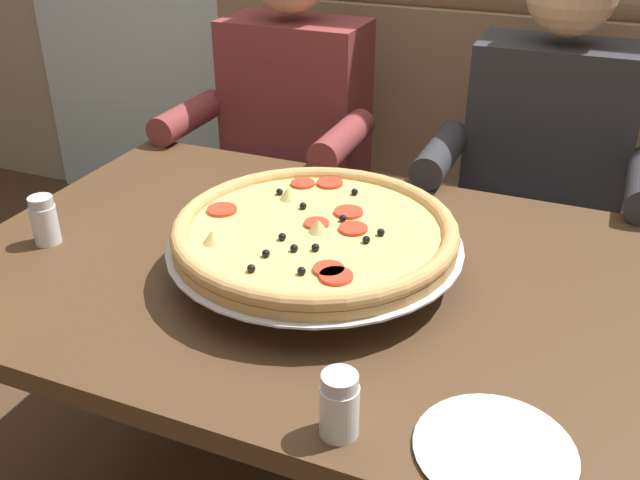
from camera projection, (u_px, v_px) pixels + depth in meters
name	position (u px, v px, depth m)	size (l,w,h in m)	color
booth_bench	(421.00, 220.00, 2.25)	(1.59, 0.78, 1.13)	#937556
dining_table	(302.00, 300.00, 1.38)	(1.29, 0.91, 0.74)	#4C331E
diner_left	(281.00, 139.00, 2.01)	(0.54, 0.64, 1.27)	#2D3342
diner_right	(540.00, 178.00, 1.76)	(0.54, 0.64, 1.27)	#2D3342
pizza	(315.00, 233.00, 1.27)	(0.53, 0.53, 0.11)	silver
shaker_pepper_flakes	(339.00, 409.00, 0.93)	(0.05, 0.05, 0.10)	white
shaker_parmesan	(45.00, 224.00, 1.39)	(0.05, 0.05, 0.10)	white
plate_near_left	(495.00, 446.00, 0.91)	(0.21, 0.21, 0.02)	white
patio_chair	(218.00, 47.00, 3.75)	(0.40, 0.40, 0.86)	black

